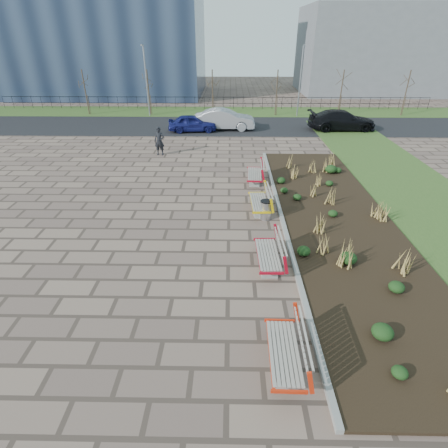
{
  "coord_description": "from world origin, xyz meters",
  "views": [
    {
      "loc": [
        1.7,
        -8.09,
        7.0
      ],
      "look_at": [
        1.5,
        3.0,
        0.9
      ],
      "focal_mm": 28.0,
      "sensor_mm": 36.0,
      "label": 1
    }
  ],
  "objects_px": {
    "bench_a": "(284,350)",
    "car_black": "(342,120)",
    "bench_b": "(268,253)",
    "car_silver": "(224,119)",
    "lamp_west": "(147,82)",
    "lamp_east": "(300,82)",
    "bench_d": "(255,173)",
    "litter_bin": "(266,210)",
    "car_blue": "(193,123)",
    "bench_c": "(259,201)",
    "pedestrian": "(159,141)"
  },
  "relations": [
    {
      "from": "lamp_west",
      "to": "bench_b",
      "type": "bearing_deg",
      "value": -69.65
    },
    {
      "from": "bench_b",
      "to": "lamp_east",
      "type": "relative_size",
      "value": 0.35
    },
    {
      "from": "car_blue",
      "to": "car_silver",
      "type": "distance_m",
      "value": 2.63
    },
    {
      "from": "bench_d",
      "to": "lamp_east",
      "type": "xyz_separation_m",
      "value": [
        5.0,
        16.62,
        2.54
      ]
    },
    {
      "from": "litter_bin",
      "to": "car_black",
      "type": "distance_m",
      "value": 17.32
    },
    {
      "from": "bench_a",
      "to": "bench_b",
      "type": "height_order",
      "value": "same"
    },
    {
      "from": "car_silver",
      "to": "bench_d",
      "type": "bearing_deg",
      "value": -170.82
    },
    {
      "from": "bench_b",
      "to": "lamp_west",
      "type": "relative_size",
      "value": 0.35
    },
    {
      "from": "car_blue",
      "to": "lamp_east",
      "type": "bearing_deg",
      "value": -62.98
    },
    {
      "from": "litter_bin",
      "to": "pedestrian",
      "type": "height_order",
      "value": "pedestrian"
    },
    {
      "from": "pedestrian",
      "to": "car_blue",
      "type": "distance_m",
      "value": 6.28
    },
    {
      "from": "car_black",
      "to": "lamp_east",
      "type": "height_order",
      "value": "lamp_east"
    },
    {
      "from": "pedestrian",
      "to": "car_black",
      "type": "relative_size",
      "value": 0.33
    },
    {
      "from": "bench_d",
      "to": "pedestrian",
      "type": "bearing_deg",
      "value": 144.8
    },
    {
      "from": "bench_b",
      "to": "lamp_east",
      "type": "bearing_deg",
      "value": 76.7
    },
    {
      "from": "litter_bin",
      "to": "lamp_east",
      "type": "xyz_separation_m",
      "value": [
        4.77,
        20.87,
        2.63
      ]
    },
    {
      "from": "litter_bin",
      "to": "car_black",
      "type": "bearing_deg",
      "value": 64.45
    },
    {
      "from": "bench_a",
      "to": "car_black",
      "type": "height_order",
      "value": "car_black"
    },
    {
      "from": "bench_a",
      "to": "lamp_west",
      "type": "xyz_separation_m",
      "value": [
        -9.0,
        28.35,
        2.54
      ]
    },
    {
      "from": "bench_c",
      "to": "car_blue",
      "type": "height_order",
      "value": "car_blue"
    },
    {
      "from": "bench_b",
      "to": "car_silver",
      "type": "xyz_separation_m",
      "value": [
        -1.78,
        19.01,
        0.32
      ]
    },
    {
      "from": "bench_b",
      "to": "bench_c",
      "type": "bearing_deg",
      "value": 88.34
    },
    {
      "from": "bench_d",
      "to": "car_black",
      "type": "bearing_deg",
      "value": 58.81
    },
    {
      "from": "bench_a",
      "to": "bench_b",
      "type": "bearing_deg",
      "value": 91.18
    },
    {
      "from": "litter_bin",
      "to": "lamp_east",
      "type": "bearing_deg",
      "value": 77.11
    },
    {
      "from": "bench_b",
      "to": "car_blue",
      "type": "height_order",
      "value": "car_blue"
    },
    {
      "from": "bench_a",
      "to": "lamp_east",
      "type": "bearing_deg",
      "value": 81.18
    },
    {
      "from": "car_silver",
      "to": "car_black",
      "type": "relative_size",
      "value": 0.91
    },
    {
      "from": "car_silver",
      "to": "car_black",
      "type": "height_order",
      "value": "car_silver"
    },
    {
      "from": "bench_d",
      "to": "car_blue",
      "type": "bearing_deg",
      "value": 114.87
    },
    {
      "from": "pedestrian",
      "to": "car_silver",
      "type": "bearing_deg",
      "value": 65.41
    },
    {
      "from": "lamp_west",
      "to": "car_blue",
      "type": "bearing_deg",
      "value": -51.77
    },
    {
      "from": "bench_b",
      "to": "car_silver",
      "type": "bearing_deg",
      "value": 93.68
    },
    {
      "from": "bench_d",
      "to": "pedestrian",
      "type": "height_order",
      "value": "pedestrian"
    },
    {
      "from": "car_black",
      "to": "car_silver",
      "type": "bearing_deg",
      "value": 87.91
    },
    {
      "from": "lamp_west",
      "to": "lamp_east",
      "type": "xyz_separation_m",
      "value": [
        14.0,
        0.0,
        0.0
      ]
    },
    {
      "from": "lamp_west",
      "to": "lamp_east",
      "type": "height_order",
      "value": "same"
    },
    {
      "from": "bench_a",
      "to": "car_blue",
      "type": "distance_m",
      "value": 22.81
    },
    {
      "from": "bench_d",
      "to": "car_black",
      "type": "distance_m",
      "value": 13.73
    },
    {
      "from": "bench_b",
      "to": "bench_c",
      "type": "xyz_separation_m",
      "value": [
        0.0,
        4.17,
        0.0
      ]
    },
    {
      "from": "bench_c",
      "to": "car_black",
      "type": "relative_size",
      "value": 0.39
    },
    {
      "from": "bench_b",
      "to": "bench_c",
      "type": "height_order",
      "value": "same"
    },
    {
      "from": "bench_b",
      "to": "lamp_west",
      "type": "distance_m",
      "value": 26.0
    },
    {
      "from": "litter_bin",
      "to": "pedestrian",
      "type": "distance_m",
      "value": 10.71
    },
    {
      "from": "litter_bin",
      "to": "car_blue",
      "type": "xyz_separation_m",
      "value": [
        -4.53,
        14.91,
        0.26
      ]
    },
    {
      "from": "bench_b",
      "to": "litter_bin",
      "type": "height_order",
      "value": "bench_b"
    },
    {
      "from": "bench_b",
      "to": "car_black",
      "type": "bearing_deg",
      "value": 66.32
    },
    {
      "from": "bench_b",
      "to": "car_black",
      "type": "distance_m",
      "value": 20.52
    },
    {
      "from": "lamp_east",
      "to": "bench_c",
      "type": "bearing_deg",
      "value": -103.97
    },
    {
      "from": "car_silver",
      "to": "bench_c",
      "type": "bearing_deg",
      "value": -172.88
    }
  ]
}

